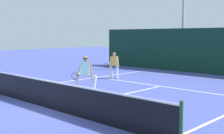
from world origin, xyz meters
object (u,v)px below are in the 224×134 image
Objects in this scene: player_near at (85,74)px; tennis_ball at (124,113)px; light_pole at (184,3)px; player_far at (114,64)px.

player_near is 3.72m from tennis_ball.
player_near is at bearing 158.89° from tennis_ball.
light_pole is at bearing -112.48° from player_near.
light_pole reaches higher than player_near.
player_near is 4.92m from player_far.
light_pole reaches higher than tennis_ball.
player_far is at bearing -92.96° from player_near.
tennis_ball is at bearing -67.19° from light_pole.
player_near is 0.21× the size of light_pole.
tennis_ball is (5.75, -5.60, -0.82)m from player_far.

